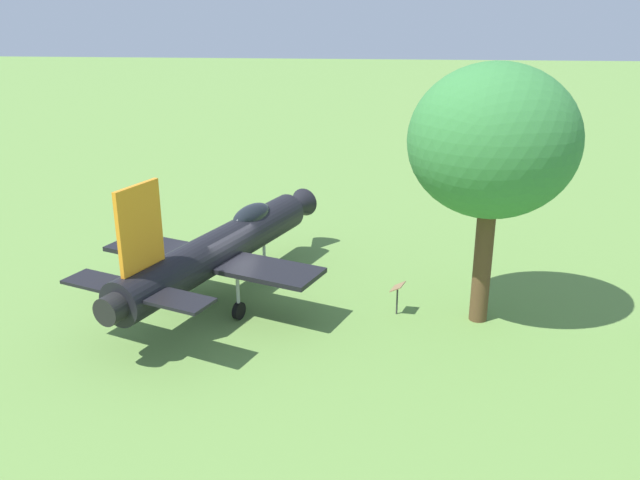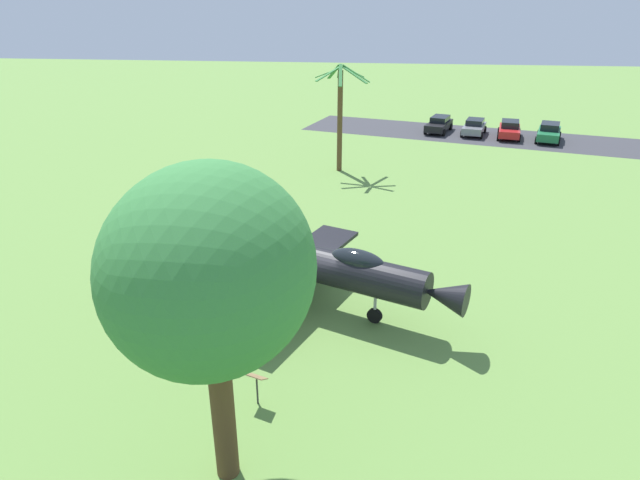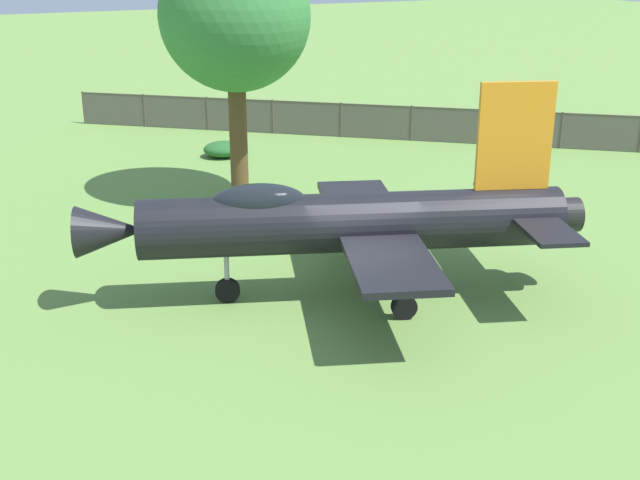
{
  "view_description": "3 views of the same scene",
  "coord_description": "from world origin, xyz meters",
  "px_view_note": "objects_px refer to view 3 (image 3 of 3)",
  "views": [
    {
      "loc": [
        -5.43,
        21.45,
        10.21
      ],
      "look_at": [
        -3.58,
        0.31,
        2.5
      ],
      "focal_mm": 37.59,
      "sensor_mm": 36.0,
      "label": 1
    },
    {
      "loc": [
        -19.16,
        -3.0,
        11.42
      ],
      "look_at": [
        1.43,
        -0.34,
        2.28
      ],
      "focal_mm": 30.14,
      "sensor_mm": 36.0,
      "label": 2
    },
    {
      "loc": [
        15.97,
        -9.3,
        8.07
      ],
      "look_at": [
        -0.25,
        -0.75,
        1.52
      ],
      "focal_mm": 45.9,
      "sensor_mm": 36.0,
      "label": 3
    }
  ],
  "objects_px": {
    "display_jet": "(339,221)",
    "shrub_near_fence": "(223,149)",
    "shade_tree": "(234,17)",
    "info_plaque": "(269,196)"
  },
  "relations": [
    {
      "from": "display_jet",
      "to": "info_plaque",
      "type": "xyz_separation_m",
      "value": [
        -6.12,
        0.94,
        -1.12
      ]
    },
    {
      "from": "shrub_near_fence",
      "to": "info_plaque",
      "type": "xyz_separation_m",
      "value": [
        8.64,
        -1.87,
        0.54
      ]
    },
    {
      "from": "shrub_near_fence",
      "to": "info_plaque",
      "type": "distance_m",
      "value": 8.86
    },
    {
      "from": "display_jet",
      "to": "shade_tree",
      "type": "height_order",
      "value": "shade_tree"
    },
    {
      "from": "shade_tree",
      "to": "shrub_near_fence",
      "type": "relative_size",
      "value": 5.14
    },
    {
      "from": "shade_tree",
      "to": "info_plaque",
      "type": "bearing_deg",
      "value": -3.23
    },
    {
      "from": "display_jet",
      "to": "info_plaque",
      "type": "bearing_deg",
      "value": -77.29
    },
    {
      "from": "shade_tree",
      "to": "info_plaque",
      "type": "relative_size",
      "value": 7.4
    },
    {
      "from": "shade_tree",
      "to": "info_plaque",
      "type": "xyz_separation_m",
      "value": [
        2.72,
        -0.15,
        -5.15
      ]
    },
    {
      "from": "display_jet",
      "to": "shrub_near_fence",
      "type": "xyz_separation_m",
      "value": [
        -14.76,
        2.81,
        -1.66
      ]
    }
  ]
}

